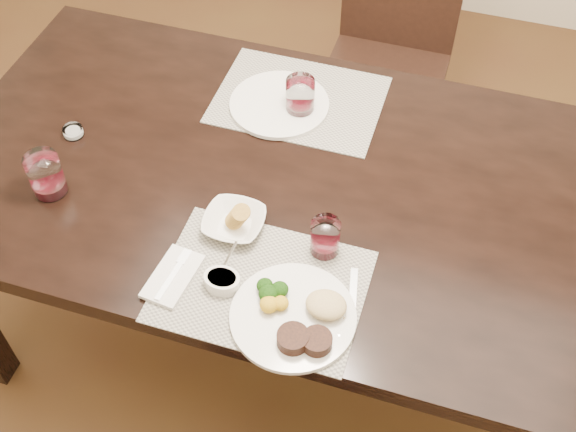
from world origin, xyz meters
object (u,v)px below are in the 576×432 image
(cracker_bowl, at_px, (234,222))
(wine_glass_near, at_px, (325,238))
(dinner_plate, at_px, (298,317))
(far_plate, at_px, (279,104))
(chair_far, at_px, (391,47))
(steak_knife, at_px, (344,319))

(cracker_bowl, xyz_separation_m, wine_glass_near, (0.22, 0.00, 0.02))
(dinner_plate, distance_m, far_plate, 0.69)
(dinner_plate, bearing_deg, chair_far, 82.38)
(chair_far, bearing_deg, far_plate, -105.84)
(cracker_bowl, bearing_deg, wine_glass_near, 0.00)
(dinner_plate, distance_m, steak_knife, 0.10)
(cracker_bowl, bearing_deg, chair_far, 81.75)
(steak_knife, relative_size, wine_glass_near, 2.24)
(cracker_bowl, relative_size, far_plate, 0.53)
(cracker_bowl, distance_m, wine_glass_near, 0.22)
(wine_glass_near, bearing_deg, chair_far, 92.99)
(cracker_bowl, height_order, far_plate, cracker_bowl)
(dinner_plate, bearing_deg, far_plate, 101.26)
(steak_knife, bearing_deg, dinner_plate, -173.33)
(steak_knife, height_order, wine_glass_near, wine_glass_near)
(cracker_bowl, relative_size, wine_glass_near, 1.58)
(chair_far, xyz_separation_m, dinner_plate, (0.06, -1.33, 0.27))
(chair_far, distance_m, steak_knife, 1.34)
(chair_far, bearing_deg, dinner_plate, -87.54)
(wine_glass_near, height_order, far_plate, wine_glass_near)
(cracker_bowl, height_order, wine_glass_near, wine_glass_near)
(steak_knife, distance_m, wine_glass_near, 0.20)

